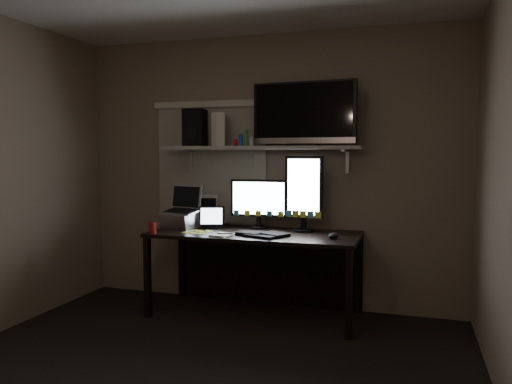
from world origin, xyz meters
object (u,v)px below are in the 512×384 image
at_px(desk, 258,250).
at_px(tv, 304,114).
at_px(keyboard, 263,234).
at_px(laptop, 181,207).
at_px(cup, 152,228).
at_px(monitor_landscape, 259,204).
at_px(speaker, 195,128).
at_px(mouse, 333,236).
at_px(tablet, 212,217).
at_px(game_console, 221,130).
at_px(monitor_portrait, 304,193).

xyz_separation_m(desk, tv, (0.39, 0.07, 1.20)).
relative_size(keyboard, laptop, 1.12).
relative_size(laptop, cup, 3.92).
height_order(monitor_landscape, speaker, speaker).
distance_m(monitor_landscape, laptop, 0.72).
distance_m(mouse, tv, 1.09).
bearing_deg(mouse, tablet, 167.44).
height_order(desk, game_console, game_console).
distance_m(monitor_portrait, keyboard, 0.53).
bearing_deg(tv, keyboard, -124.73).
xyz_separation_m(cup, game_console, (0.45, 0.49, 0.85)).
xyz_separation_m(tablet, speaker, (-0.20, 0.09, 0.82)).
xyz_separation_m(keyboard, game_console, (-0.49, 0.32, 0.89)).
height_order(tablet, game_console, game_console).
height_order(monitor_landscape, tablet, monitor_landscape).
height_order(monitor_portrait, laptop, monitor_portrait).
distance_m(mouse, game_console, 1.42).
bearing_deg(tv, mouse, -37.21).
relative_size(tv, game_console, 3.10).
bearing_deg(tablet, mouse, -28.35).
bearing_deg(game_console, speaker, 161.20).
bearing_deg(monitor_landscape, speaker, -179.47).
relative_size(mouse, cup, 1.24).
relative_size(desk, keyboard, 4.18).
distance_m(tablet, game_console, 0.80).
distance_m(monitor_portrait, game_console, 0.96).
relative_size(monitor_landscape, mouse, 4.28).
bearing_deg(desk, speaker, 174.40).
bearing_deg(monitor_portrait, cup, -152.42).
bearing_deg(laptop, monitor_portrait, 19.98).
height_order(cup, speaker, speaker).
relative_size(monitor_portrait, laptop, 1.76).
bearing_deg(tablet, monitor_portrait, -12.63).
bearing_deg(tv, cup, -152.26).
xyz_separation_m(cup, speaker, (0.19, 0.49, 0.87)).
xyz_separation_m(tv, game_console, (-0.77, -0.01, -0.13)).
xyz_separation_m(game_console, speaker, (-0.26, -0.00, 0.02)).
distance_m(desk, tablet, 0.52).
xyz_separation_m(monitor_landscape, tablet, (-0.40, -0.13, -0.13)).
bearing_deg(mouse, keyboard, -179.22).
relative_size(mouse, tv, 0.13).
xyz_separation_m(monitor_portrait, laptop, (-1.12, -0.15, -0.15)).
relative_size(desk, monitor_landscape, 3.46).
xyz_separation_m(monitor_portrait, tv, (-0.01, 0.00, 0.69)).
bearing_deg(tv, speaker, -173.96).
bearing_deg(keyboard, desk, 133.27).
distance_m(mouse, tablet, 1.15).
xyz_separation_m(mouse, cup, (-1.52, -0.21, 0.03)).
distance_m(monitor_landscape, speaker, 0.92).
distance_m(mouse, speaker, 1.63).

